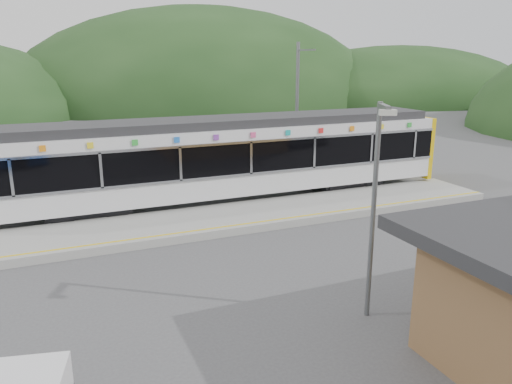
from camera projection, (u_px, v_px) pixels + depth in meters
name	position (u px, v px, depth m)	size (l,w,h in m)	color
ground	(226.00, 257.00, 16.20)	(120.00, 120.00, 0.00)	#4C4C4F
hills	(313.00, 196.00, 23.24)	(146.00, 149.00, 26.00)	#1E3D19
platform	(197.00, 222.00, 19.09)	(26.00, 3.20, 0.30)	#9E9E99
yellow_line	(207.00, 229.00, 17.90)	(26.00, 0.10, 0.01)	yellow
train	(228.00, 156.00, 21.84)	(20.44, 3.01, 3.74)	black
catenary_mast_east	(297.00, 110.00, 25.49)	(0.18, 1.80, 7.00)	slate
lamp_post	(377.00, 194.00, 11.62)	(0.48, 1.01, 5.31)	slate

